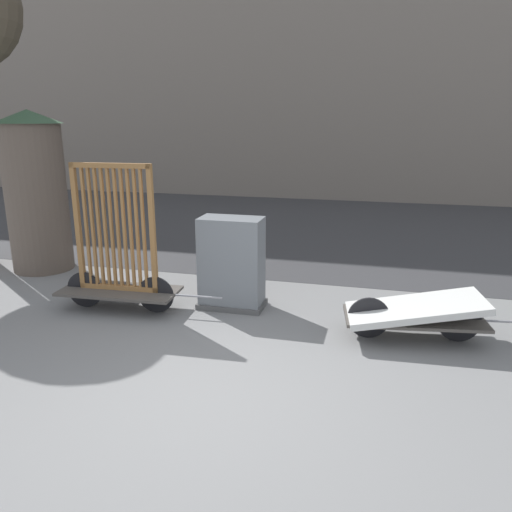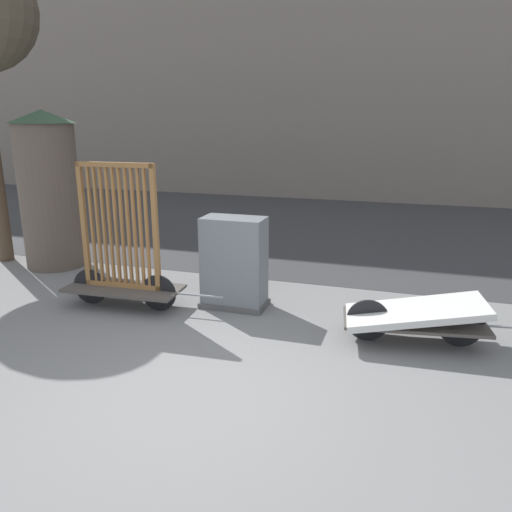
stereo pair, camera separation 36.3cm
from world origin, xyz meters
name	(u,v)px [view 2 (the right image)]	position (x,y,z in m)	size (l,w,h in m)	color
ground_plane	(199,395)	(0.00, 0.00, 0.00)	(60.00, 60.00, 0.00)	slate
road_strip	(332,228)	(0.00, 8.42, 0.00)	(56.00, 9.16, 0.01)	#38383A
bike_cart_with_bedframe	(122,261)	(-2.08, 1.96, 0.72)	(2.46, 0.82, 2.16)	#4C4742
bike_cart_with_mattress	(415,316)	(2.08, 1.96, 0.37)	(2.47, 1.06, 0.61)	#4C4742
utility_cabinet	(234,265)	(-0.51, 2.49, 0.64)	(0.98, 0.56, 1.37)	#4C4C4C
advertising_column	(49,189)	(-4.53, 3.49, 1.48)	(1.21, 1.21, 2.90)	brown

